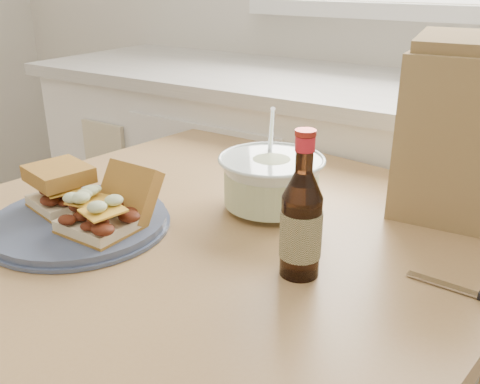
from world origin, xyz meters
The scene contains 8 objects.
cabinet_run centered at (0.00, 1.70, 0.47)m, with size 2.50×0.64×0.94m.
dining_table centered at (-0.10, 0.90, 0.69)m, with size 1.11×1.11×0.81m.
plate centered at (-0.30, 0.77, 0.82)m, with size 0.31×0.31×0.02m, color #434F6C.
sandwich_left centered at (-0.36, 0.78, 0.87)m, with size 0.13×0.12×0.08m.
sandwich_right centered at (-0.22, 0.77, 0.87)m, with size 0.12×0.16×0.10m.
coleslaw_bowl centered at (-0.05, 1.02, 0.87)m, with size 0.20×0.20×0.20m.
beer_bottle centered at (0.11, 0.84, 0.90)m, with size 0.06×0.06×0.23m.
paper_bag centered at (0.26, 1.18, 0.96)m, with size 0.23×0.15×0.30m, color #9D7D4C.
Camera 1 is at (0.42, 0.20, 1.24)m, focal length 40.00 mm.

